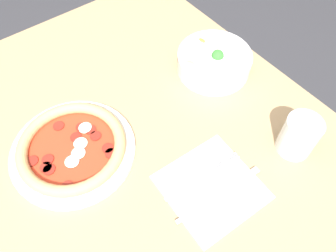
% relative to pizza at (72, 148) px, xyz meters
% --- Properties ---
extents(ground_plane, '(8.00, 8.00, 0.00)m').
position_rel_pizza_xyz_m(ground_plane, '(0.07, 0.11, -0.76)').
color(ground_plane, '#333338').
extents(dining_table, '(1.09, 0.92, 0.74)m').
position_rel_pizza_xyz_m(dining_table, '(0.07, 0.11, -0.13)').
color(dining_table, tan).
rests_on(dining_table, ground_plane).
extents(pizza, '(0.28, 0.28, 0.04)m').
position_rel_pizza_xyz_m(pizza, '(0.00, 0.00, 0.00)').
color(pizza, white).
rests_on(pizza, dining_table).
extents(bowl, '(0.20, 0.20, 0.07)m').
position_rel_pizza_xyz_m(bowl, '(-0.00, 0.43, 0.02)').
color(bowl, white).
rests_on(bowl, dining_table).
extents(napkin, '(0.20, 0.20, 0.00)m').
position_rel_pizza_xyz_m(napkin, '(0.26, 0.19, -0.02)').
color(napkin, white).
rests_on(napkin, dining_table).
extents(fork, '(0.02, 0.20, 0.00)m').
position_rel_pizza_xyz_m(fork, '(0.23, 0.19, -0.01)').
color(fork, silver).
rests_on(fork, napkin).
extents(knife, '(0.03, 0.22, 0.01)m').
position_rel_pizza_xyz_m(knife, '(0.28, 0.18, -0.01)').
color(knife, silver).
rests_on(knife, napkin).
extents(glass, '(0.08, 0.08, 0.09)m').
position_rel_pizza_xyz_m(glass, '(0.30, 0.41, 0.03)').
color(glass, silver).
rests_on(glass, dining_table).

